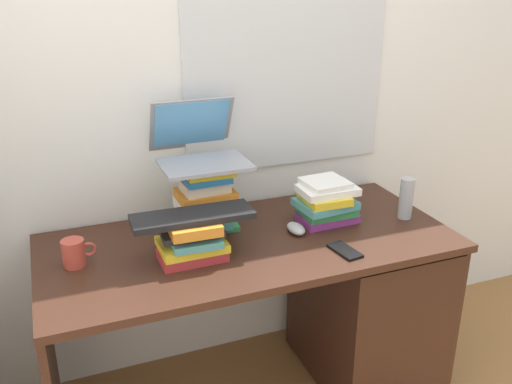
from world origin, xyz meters
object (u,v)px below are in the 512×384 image
Objects in this scene: book_stack_keyboard_riser at (193,240)px; keyboard at (193,216)px; desk at (341,298)px; laptop at (199,147)px; book_stack_side at (326,202)px; mug at (74,253)px; book_stack_tall at (206,199)px; computer_mouse at (296,229)px; cell_phone at (345,251)px; water_bottle at (406,198)px.

book_stack_keyboard_riser is 0.09m from keyboard.
desk is 4.42× the size of laptop.
book_stack_keyboard_riser is 0.94× the size of book_stack_side.
mug reaches higher than desk.
desk is 0.75m from book_stack_keyboard_riser.
book_stack_keyboard_riser is 2.03× the size of mug.
book_stack_tall reaches higher than computer_mouse.
book_stack_keyboard_riser is at bearing -118.93° from book_stack_tall.
book_stack_tall is 1.12× the size of book_stack_keyboard_riser.
laptop is 3.37× the size of computer_mouse.
cell_phone is (0.91, -0.25, -0.04)m from mug.
desk is 11.37× the size of cell_phone.
book_stack_tall reaches higher than desk.
computer_mouse is at bearing 175.03° from desk.
computer_mouse is at bearing 8.15° from keyboard.
mug is (-0.40, 0.09, -0.11)m from keyboard.
water_bottle is (0.79, -0.19, -0.04)m from book_stack_tall.
desk is at bearing 51.30° from cell_phone.
computer_mouse is at bearing -26.49° from book_stack_tall.
book_stack_tall is at bearing -88.68° from laptop.
book_stack_keyboard_riser is 0.56× the size of keyboard.
mug is 0.68× the size of water_bottle.
keyboard is 0.56m from cell_phone.
book_stack_tall is 2.26× the size of mug.
laptop is 0.60m from mug.
laptop is 0.67m from cell_phone.
book_stack_side is (0.58, 0.10, 0.02)m from book_stack_keyboard_riser.
book_stack_tall is (-0.52, 0.17, 0.46)m from desk.
book_stack_tall is at bearing 63.21° from keyboard.
book_stack_side reaches higher than desk.
cell_phone is at bearing -46.87° from laptop.
keyboard is (-0.11, -0.20, 0.03)m from book_stack_tall.
laptop is 2.05× the size of water_bottle.
laptop is 0.83× the size of keyboard.
book_stack_tall is 0.75× the size of laptop.
book_stack_side is at bearing 165.92° from water_bottle.
book_stack_side is 0.17m from computer_mouse.
laptop is 2.57× the size of cell_phone.
desk is at bearing 4.33° from keyboard.
laptop is (-0.46, 0.18, 0.23)m from book_stack_side.
desk is 14.87× the size of computer_mouse.
mug is at bearing 176.48° from desk.
computer_mouse is at bearing -36.11° from laptop.
laptop is at bearing 154.77° from desk.
water_bottle reaches higher than book_stack_keyboard_riser.
book_stack_tall reaches higher than water_bottle.
book_stack_keyboard_riser is at bearing -172.96° from computer_mouse.
desk is 6.57× the size of book_stack_keyboard_riser.
computer_mouse is at bearing 7.04° from book_stack_keyboard_riser.
desk is 0.40m from cell_phone.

